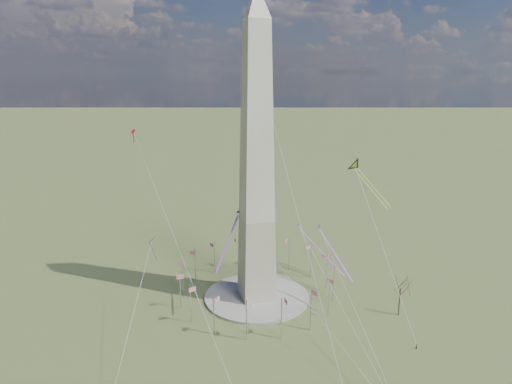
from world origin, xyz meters
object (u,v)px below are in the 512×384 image
object	(u,v)px
kite_delta_black	(357,168)
washington_monument	(257,161)
tree_near	(401,286)
person_east	(416,347)

from	to	relation	value
kite_delta_black	washington_monument	bearing A→B (deg)	-4.20
tree_near	kite_delta_black	xyz separation A→B (m)	(1.41, 35.31, 31.13)
person_east	kite_delta_black	world-z (taller)	kite_delta_black
washington_monument	kite_delta_black	size ratio (longest dim) A/B	5.20
tree_near	person_east	world-z (taller)	tree_near
person_east	kite_delta_black	size ratio (longest dim) A/B	0.08
person_east	kite_delta_black	bearing A→B (deg)	-118.43
washington_monument	tree_near	xyz separation A→B (m)	(40.59, -23.68, -37.91)
washington_monument	tree_near	size ratio (longest dim) A/B	7.10
tree_near	person_east	distance (m)	20.87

